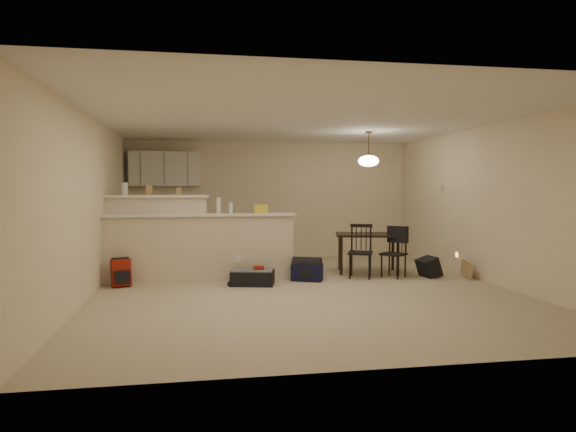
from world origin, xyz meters
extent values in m
plane|color=#C3B496|center=(0.00, 0.00, 0.00)|extent=(7.00, 7.00, 0.00)
plane|color=white|center=(0.00, 0.00, 2.50)|extent=(7.00, 7.00, 0.00)
cube|color=#F6E3BE|center=(0.00, 3.50, 1.25)|extent=(6.00, 0.02, 2.50)
cube|color=#F6E3BE|center=(0.00, -3.50, 1.25)|extent=(6.00, 0.02, 2.50)
cube|color=#F6E3BE|center=(-3.00, 0.00, 1.25)|extent=(0.02, 7.00, 2.50)
cube|color=#F6E3BE|center=(3.00, 0.00, 1.25)|extent=(0.02, 7.00, 2.50)
cube|color=beige|center=(-1.50, 0.90, 0.53)|extent=(3.00, 0.28, 1.05)
cube|color=white|center=(-1.50, 0.90, 1.07)|extent=(3.08, 0.38, 0.04)
cube|color=beige|center=(-2.20, 1.12, 0.68)|extent=(1.60, 0.24, 1.35)
cube|color=white|center=(-2.20, 1.12, 1.37)|extent=(1.68, 0.34, 0.04)
cube|color=white|center=(-2.20, 3.32, 1.90)|extent=(1.40, 0.34, 0.70)
cube|color=white|center=(-2.00, 3.19, 0.45)|extent=(1.80, 0.60, 0.90)
cube|color=beige|center=(2.98, 1.55, 1.50)|extent=(0.02, 0.12, 0.12)
cylinder|color=silver|center=(-2.69, 1.12, 1.49)|extent=(0.10, 0.10, 0.20)
cube|color=tan|center=(-2.32, 1.12, 1.47)|extent=(0.10, 0.07, 0.16)
cube|color=tan|center=(-1.84, 1.12, 1.45)|extent=(0.08, 0.06, 0.12)
cylinder|color=silver|center=(-1.21, 0.90, 1.22)|extent=(0.07, 0.07, 0.26)
cylinder|color=silver|center=(-1.01, 0.90, 1.18)|extent=(0.06, 0.06, 0.18)
cube|color=tan|center=(-0.52, 0.90, 1.16)|extent=(0.22, 0.18, 0.14)
cube|color=black|center=(1.43, 1.21, 0.68)|extent=(1.26, 0.98, 0.04)
cylinder|color=black|center=(0.89, 1.03, 0.33)|extent=(0.05, 0.05, 0.66)
cylinder|color=black|center=(1.83, 0.80, 0.33)|extent=(0.05, 0.05, 0.66)
cylinder|color=black|center=(1.03, 1.61, 0.33)|extent=(0.05, 0.05, 0.66)
cylinder|color=black|center=(1.97, 1.38, 0.33)|extent=(0.05, 0.05, 0.66)
cylinder|color=brown|center=(1.43, 1.21, 2.25)|extent=(0.02, 0.02, 0.50)
cylinder|color=brown|center=(1.43, 1.21, 2.48)|extent=(0.12, 0.12, 0.03)
ellipsoid|color=white|center=(1.43, 1.21, 1.98)|extent=(0.36, 0.36, 0.20)
cube|color=black|center=(-0.71, 0.40, 0.11)|extent=(0.73, 0.56, 0.22)
cube|color=maroon|center=(-2.70, 0.61, 0.21)|extent=(0.32, 0.25, 0.41)
cube|color=#101334|center=(0.20, 0.61, 0.13)|extent=(0.55, 0.44, 0.26)
cube|color=black|center=(2.30, 0.61, 0.16)|extent=(0.29, 0.39, 0.32)
cube|color=tan|center=(2.85, 0.34, 0.15)|extent=(0.04, 0.38, 0.29)
camera|label=1|loc=(-1.53, -7.46, 1.48)|focal=32.00mm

